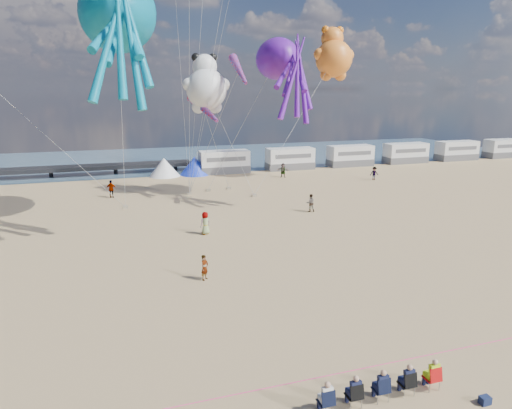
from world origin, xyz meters
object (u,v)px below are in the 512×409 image
object	(u,v)px
spectator_row	(381,384)
standing_person	(205,267)
cooler_navy	(485,400)
beachgoer_2	(374,173)
sandbag_e	(189,194)
motorhome_3	(406,153)
beachgoer_1	(310,203)
tent_blue	(195,166)
sandbag_d	(229,188)
motorhome_5	(504,148)
kite_octopus_purple	(277,59)
windsock_right	(239,70)
kite_teddy_orange	(334,59)
kite_panda	(206,89)
windsock_mid	(204,109)
kite_octopus_teal	(118,14)
motorhome_0	(224,162)
sandbag_c	(254,196)
beachgoer_4	(283,170)
sandbag_b	(208,190)
beachgoer_3	(111,189)
motorhome_2	(350,156)
tent_white	(164,167)
beachgoer_6	(205,223)
sandbag_a	(126,207)
motorhome_4	(457,151)
motorhome_1	(290,159)

from	to	relation	value
spectator_row	standing_person	world-z (taller)	standing_person
cooler_navy	beachgoer_2	xyz separation A→B (m)	(18.82, 37.75, 0.68)
cooler_navy	sandbag_e	bearing A→B (deg)	96.99
motorhome_3	beachgoer_1	xyz separation A→B (m)	(-25.74, -21.94, -0.67)
tent_blue	sandbag_d	distance (m)	10.35
motorhome_5	kite_octopus_purple	bearing A→B (deg)	-161.65
beachgoer_2	windsock_right	size ratio (longest dim) A/B	0.31
kite_teddy_orange	spectator_row	bearing A→B (deg)	-123.71
kite_panda	windsock_mid	xyz separation A→B (m)	(-0.46, -0.63, -1.92)
kite_octopus_teal	kite_panda	distance (m)	12.30
kite_panda	windsock_right	bearing A→B (deg)	-27.23
motorhome_0	windsock_right	xyz separation A→B (m)	(-2.14, -15.43, 11.27)
motorhome_3	beachgoer_1	size ratio (longest dim) A/B	3.98
kite_octopus_teal	sandbag_c	bearing A→B (deg)	25.74
cooler_navy	tent_blue	bearing A→B (deg)	92.11
standing_person	beachgoer_4	distance (m)	33.04
spectator_row	windsock_right	distance (m)	33.88
standing_person	sandbag_b	bearing A→B (deg)	34.21
motorhome_5	cooler_navy	world-z (taller)	motorhome_5
motorhome_3	spectator_row	bearing A→B (deg)	-126.13
beachgoer_2	beachgoer_3	distance (m)	31.25
motorhome_3	cooler_navy	world-z (taller)	motorhome_3
motorhome_2	spectator_row	bearing A→B (deg)	-117.81
tent_white	beachgoer_6	world-z (taller)	tent_white
beachgoer_1	sandbag_d	xyz separation A→B (m)	(-4.73, 11.85, -0.72)
beachgoer_6	sandbag_a	world-z (taller)	beachgoer_6
beachgoer_1	beachgoer_4	distance (m)	16.98
sandbag_c	kite_octopus_purple	world-z (taller)	kite_octopus_purple
spectator_row	sandbag_a	xyz separation A→B (m)	(-7.76, 31.38, -0.54)
beachgoer_4	sandbag_d	world-z (taller)	beachgoer_4
motorhome_5	sandbag_b	world-z (taller)	motorhome_5
kite_octopus_teal	windsock_right	bearing A→B (deg)	24.86
standing_person	beachgoer_6	xyz separation A→B (m)	(1.80, 8.61, 0.13)
motorhome_5	kite_teddy_orange	bearing A→B (deg)	-166.80
beachgoer_4	kite_teddy_orange	world-z (taller)	kite_teddy_orange
standing_person	kite_panda	world-z (taller)	kite_panda
sandbag_b	kite_teddy_orange	distance (m)	21.47
sandbag_b	kite_teddy_orange	bearing A→B (deg)	7.36
spectator_row	beachgoer_1	xyz separation A→B (m)	(8.48, 24.92, 0.18)
beachgoer_1	windsock_mid	world-z (taller)	windsock_mid
sandbag_c	standing_person	bearing A→B (deg)	-115.23
beachgoer_4	windsock_mid	world-z (taller)	windsock_mid
motorhome_4	sandbag_b	bearing A→B (deg)	-166.08
motorhome_4	cooler_navy	size ratio (longest dim) A/B	17.37
motorhome_1	beachgoer_1	bearing A→B (deg)	-107.07
motorhome_2	tent_blue	xyz separation A→B (m)	(-23.00, 0.00, -0.30)
tent_white	windsock_right	world-z (taller)	windsock_right
beachgoer_1	kite_octopus_teal	size ratio (longest dim) A/B	0.13
spectator_row	kite_octopus_purple	bearing A→B (deg)	76.57
spectator_row	kite_teddy_orange	distance (m)	44.24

